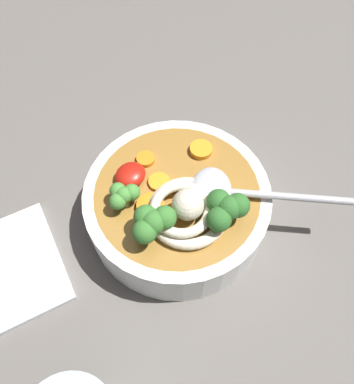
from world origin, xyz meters
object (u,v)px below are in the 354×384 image
at_px(soup_bowl, 177,205).
at_px(noodle_pile, 186,210).
at_px(soup_spoon, 224,192).
at_px(folded_napkin, 4,272).

xyz_separation_m(soup_bowl, noodle_pile, (0.01, 0.03, 0.04)).
xyz_separation_m(noodle_pile, soup_spoon, (-0.04, 0.01, -0.00)).
distance_m(soup_bowl, soup_spoon, 0.06).
bearing_deg(noodle_pile, soup_bowl, -120.42).
distance_m(noodle_pile, folded_napkin, 0.21).
relative_size(soup_bowl, folded_napkin, 1.59).
bearing_deg(folded_napkin, soup_bowl, 151.82).
relative_size(soup_bowl, noodle_pile, 2.20).
distance_m(noodle_pile, soup_spoon, 0.05).
xyz_separation_m(noodle_pile, folded_napkin, (0.16, -0.12, -0.06)).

